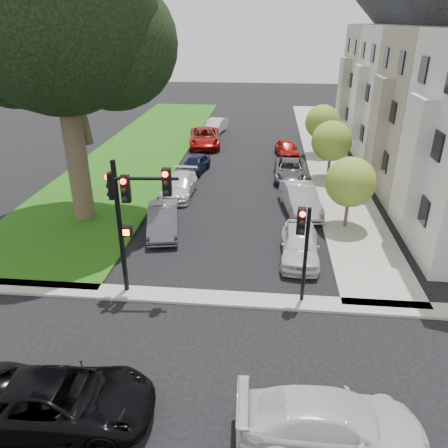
# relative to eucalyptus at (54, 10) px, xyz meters

# --- Properties ---
(ground) EXTENTS (140.00, 140.00, 0.00)m
(ground) POSITION_rel_eucalyptus_xyz_m (8.43, -9.16, -10.75)
(ground) COLOR black
(ground) RESTS_ON ground
(grass_strip) EXTENTS (8.00, 44.00, 0.12)m
(grass_strip) POSITION_rel_eucalyptus_xyz_m (-0.57, 14.84, -10.69)
(grass_strip) COLOR #1C5913
(grass_strip) RESTS_ON ground
(sidewalk_right) EXTENTS (3.50, 44.00, 0.12)m
(sidewalk_right) POSITION_rel_eucalyptus_xyz_m (15.18, 14.84, -10.69)
(sidewalk_right) COLOR gray
(sidewalk_right) RESTS_ON ground
(sidewalk_cross) EXTENTS (60.00, 1.00, 0.12)m
(sidewalk_cross) POSITION_rel_eucalyptus_xyz_m (8.43, -7.16, -10.69)
(sidewalk_cross) COLOR gray
(sidewalk_cross) RESTS_ON ground
(house_c) EXTENTS (7.70, 7.55, 15.97)m
(house_c) POSITION_rel_eucalyptus_xyz_m (20.88, 13.84, -3.81)
(house_c) COLOR #AFAFAF
(house_c) RESTS_ON ground
(house_d) EXTENTS (7.70, 7.55, 15.97)m
(house_d) POSITION_rel_eucalyptus_xyz_m (20.88, 21.34, -3.81)
(house_d) COLOR #9D988A
(house_d) RESTS_ON ground
(eucalyptus) EXTENTS (11.11, 10.08, 15.74)m
(eucalyptus) POSITION_rel_eucalyptus_xyz_m (0.00, 0.00, 0.00)
(eucalyptus) COLOR #3B3225
(eucalyptus) RESTS_ON ground
(small_tree_a) EXTENTS (2.64, 2.64, 3.96)m
(small_tree_a) POSITION_rel_eucalyptus_xyz_m (14.63, 0.27, -8.11)
(small_tree_a) COLOR #3B3225
(small_tree_a) RESTS_ON ground
(small_tree_b) EXTENTS (2.77, 2.77, 4.15)m
(small_tree_b) POSITION_rel_eucalyptus_xyz_m (14.63, 8.33, -7.98)
(small_tree_b) COLOR #3B3225
(small_tree_b) RESTS_ON ground
(small_tree_c) EXTENTS (2.79, 2.79, 4.18)m
(small_tree_c) POSITION_rel_eucalyptus_xyz_m (14.63, 14.40, -7.96)
(small_tree_c) COLOR #3B3225
(small_tree_c) RESTS_ON ground
(traffic_signal_main) EXTENTS (2.78, 0.72, 5.69)m
(traffic_signal_main) POSITION_rel_eucalyptus_xyz_m (5.08, -6.93, -6.82)
(traffic_signal_main) COLOR black
(traffic_signal_main) RESTS_ON ground
(traffic_signal_secondary) EXTENTS (0.53, 0.43, 4.12)m
(traffic_signal_secondary) POSITION_rel_eucalyptus_xyz_m (11.71, -6.97, -7.88)
(traffic_signal_secondary) COLOR black
(traffic_signal_secondary) RESTS_ON ground
(car_cross_near) EXTENTS (5.55, 2.87, 1.50)m
(car_cross_near) POSITION_rel_eucalyptus_xyz_m (4.71, -13.46, -10.00)
(car_cross_near) COLOR black
(car_cross_near) RESTS_ON ground
(car_cross_far) EXTENTS (5.07, 2.23, 1.45)m
(car_cross_far) POSITION_rel_eucalyptus_xyz_m (12.18, -13.41, -10.02)
(car_cross_far) COLOR silver
(car_cross_far) RESTS_ON ground
(car_parked_0) EXTENTS (1.91, 4.42, 1.49)m
(car_parked_0) POSITION_rel_eucalyptus_xyz_m (11.94, -3.38, -10.00)
(car_parked_0) COLOR silver
(car_parked_0) RESTS_ON ground
(car_parked_1) EXTENTS (2.45, 5.06, 1.60)m
(car_parked_1) POSITION_rel_eucalyptus_xyz_m (12.30, 2.23, -9.95)
(car_parked_1) COLOR #999BA0
(car_parked_1) RESTS_ON ground
(car_parked_2) EXTENTS (2.26, 4.78, 1.32)m
(car_parked_2) POSITION_rel_eucalyptus_xyz_m (11.93, 8.19, -10.09)
(car_parked_2) COLOR #3F4247
(car_parked_2) RESTS_ON ground
(car_parked_3) EXTENTS (2.19, 4.23, 1.38)m
(car_parked_3) POSITION_rel_eucalyptus_xyz_m (11.89, 13.75, -10.06)
(car_parked_3) COLOR maroon
(car_parked_3) RESTS_ON ground
(car_parked_5) EXTENTS (2.38, 4.62, 1.45)m
(car_parked_5) POSITION_rel_eucalyptus_xyz_m (4.90, -1.24, -10.02)
(car_parked_5) COLOR #3F4247
(car_parked_5) RESTS_ON ground
(car_parked_6) EXTENTS (1.93, 4.63, 1.34)m
(car_parked_6) POSITION_rel_eucalyptus_xyz_m (4.72, 4.22, -10.08)
(car_parked_6) COLOR silver
(car_parked_6) RESTS_ON ground
(car_parked_7) EXTENTS (2.13, 3.96, 1.28)m
(car_parked_7) POSITION_rel_eucalyptus_xyz_m (4.99, 8.99, -10.11)
(car_parked_7) COLOR black
(car_parked_7) RESTS_ON ground
(car_parked_8) EXTENTS (3.42, 5.99, 1.58)m
(car_parked_8) POSITION_rel_eucalyptus_xyz_m (4.65, 16.44, -9.96)
(car_parked_8) COLOR maroon
(car_parked_8) RESTS_ON ground
(car_parked_9) EXTENTS (2.29, 4.43, 1.39)m
(car_parked_9) POSITION_rel_eucalyptus_xyz_m (5.03, 21.58, -10.05)
(car_parked_9) COLOR silver
(car_parked_9) RESTS_ON ground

